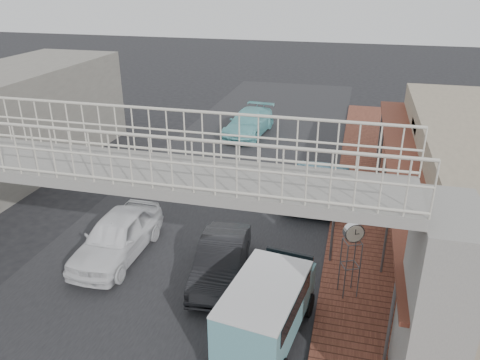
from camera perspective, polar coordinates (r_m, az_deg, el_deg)
The scene contains 14 objects.
ground at distance 16.69m, azimuth -7.79°, elevation -9.86°, with size 120.00×120.00×0.00m, color black.
road_strip at distance 16.69m, azimuth -7.79°, elevation -9.84°, with size 10.00×60.00×0.01m, color black.
sidewalk at distance 18.26m, azimuth 15.40°, elevation -7.20°, with size 3.00×40.00×0.10m, color brown.
footbridge at distance 12.01m, azimuth -15.68°, elevation -7.21°, with size 16.40×2.40×6.34m.
building_far_left at distance 25.92m, azimuth -26.27°, elevation 6.34°, with size 5.00×14.00×5.00m, color gray.
white_hatchback at distance 17.06m, azimuth -14.75°, elevation -6.62°, with size 1.84×4.57×1.56m, color white.
dark_sedan at distance 15.43m, azimuth -2.34°, elevation -9.71°, with size 1.43×4.11×1.35m, color black.
angkot_curb at distance 21.10m, azimuth 9.41°, elevation -0.19°, with size 2.44×5.29×1.47m, color #72B1C6.
angkot_far at distance 29.26m, azimuth 1.08°, elevation 6.99°, with size 2.11×5.20×1.51m, color #77CBCF.
angkot_van at distance 12.79m, azimuth 3.31°, elevation -14.83°, with size 2.25×4.09×1.91m.
motorcycle_near at distance 19.92m, azimuth 12.23°, elevation -2.57°, with size 0.58×1.65×0.87m, color black.
motorcycle_far at distance 21.48m, azimuth 13.07°, elevation -0.61°, with size 0.42×1.48×0.89m, color black.
street_clock at distance 14.21m, azimuth 13.64°, elevation -6.61°, with size 0.64×0.62×2.48m.
arrow_sign at distance 15.39m, azimuth 13.83°, elevation -3.27°, with size 1.69×1.14×2.81m.
Camera 1 is at (5.57, -12.79, 9.17)m, focal length 35.00 mm.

